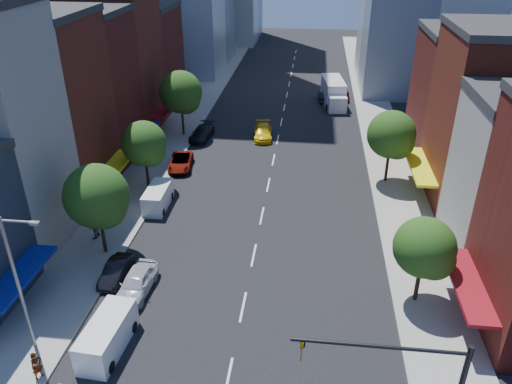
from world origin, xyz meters
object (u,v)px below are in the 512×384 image
parked_car_front (137,283)px  pedestrian_far (93,227)px  parked_car_third (181,162)px  pedestrian_near (37,366)px  parked_car_rear (202,133)px  box_truck (334,93)px  taxi (263,132)px  traffic_car_far (344,95)px  cargo_van_near (106,337)px  traffic_car_oncoming (324,96)px  cargo_van_far (157,198)px  parked_car_second (116,271)px

parked_car_front → pedestrian_far: pedestrian_far is taller
parked_car_third → pedestrian_near: 28.07m
parked_car_rear → box_truck: size_ratio=0.57×
parked_car_front → box_truck: box_truck is taller
parked_car_third → taxi: taxi is taller
traffic_car_far → box_truck: 3.19m
cargo_van_near → taxi: size_ratio=0.97×
parked_car_third → box_truck: box_truck is taller
parked_car_front → traffic_car_oncoming: 46.76m
parked_car_third → traffic_car_oncoming: bearing=51.9°
parked_car_rear → cargo_van_far: cargo_van_far is taller
parked_car_front → pedestrian_near: (-3.00, -7.96, 0.23)m
cargo_van_near → traffic_car_far: bearing=76.8°
cargo_van_near → taxi: bearing=84.8°
cargo_van_near → traffic_car_far: cargo_van_near is taller
parked_car_front → traffic_car_oncoming: (13.06, 44.89, -0.10)m
parked_car_third → pedestrian_far: (-3.60, -14.05, 0.44)m
parked_car_front → box_truck: bearing=74.4°
cargo_van_far → box_truck: (16.29, 31.68, 0.70)m
pedestrian_far → cargo_van_near: bearing=34.6°
cargo_van_far → traffic_car_far: cargo_van_far is taller
parked_car_rear → box_truck: box_truck is taller
box_truck → pedestrian_near: bearing=-115.9°
traffic_car_far → pedestrian_far: size_ratio=2.03×
parked_car_front → box_truck: size_ratio=0.53×
taxi → cargo_van_far: bearing=-118.8°
box_truck → pedestrian_far: 42.35m
parked_car_rear → cargo_van_far: bearing=-85.5°
parked_car_front → parked_car_second: (-2.00, 1.35, -0.16)m
parked_car_front → box_truck: (14.29, 43.43, 0.84)m
parked_car_rear → cargo_van_near: cargo_van_near is taller
taxi → parked_car_third: bearing=-134.4°
parked_car_second → parked_car_rear: 27.15m
parked_car_second → traffic_car_far: size_ratio=0.98×
traffic_car_oncoming → traffic_car_far: 3.06m
cargo_van_near → box_truck: box_truck is taller
box_truck → pedestrian_near: 54.23m
parked_car_front → cargo_van_near: 5.42m
parked_car_second → parked_car_third: 18.75m
parked_car_rear → pedestrian_far: bearing=-94.1°
traffic_car_far → box_truck: box_truck is taller
parked_car_third → parked_car_rear: 8.41m
cargo_van_near → traffic_car_far: 53.84m
parked_car_front → pedestrian_far: bearing=135.5°
parked_car_second → parked_car_rear: bearing=91.1°
parked_car_third → cargo_van_near: size_ratio=1.00×
traffic_car_oncoming → traffic_car_far: traffic_car_oncoming is taller
pedestrian_far → box_truck: bearing=160.6°
cargo_van_near → traffic_car_oncoming: 51.98m
parked_car_front → pedestrian_far: size_ratio=2.43×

